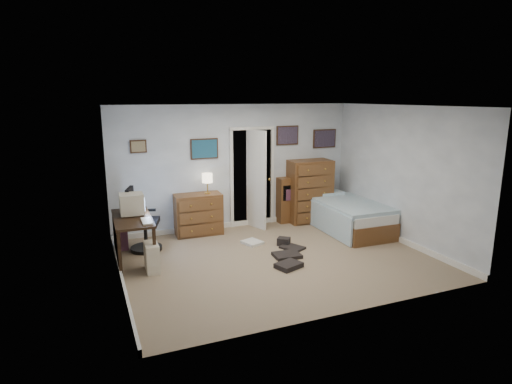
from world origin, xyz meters
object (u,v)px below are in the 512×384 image
(computer_desk, at_px, (127,228))
(tall_dresser, at_px, (309,191))
(low_dresser, at_px, (198,214))
(bed, at_px, (347,215))
(office_chair, at_px, (141,226))

(computer_desk, distance_m, tall_dresser, 3.98)
(low_dresser, xyz_separation_m, tall_dresser, (2.44, -0.02, 0.26))
(computer_desk, bearing_deg, bed, 2.25)
(computer_desk, relative_size, office_chair, 1.15)
(low_dresser, bearing_deg, computer_desk, -143.81)
(office_chair, bearing_deg, low_dresser, 41.62)
(tall_dresser, bearing_deg, bed, -61.40)
(computer_desk, relative_size, bed, 0.65)
(computer_desk, height_order, low_dresser, low_dresser)
(tall_dresser, bearing_deg, low_dresser, -177.34)
(computer_desk, bearing_deg, tall_dresser, 14.80)
(computer_desk, xyz_separation_m, low_dresser, (1.42, 0.95, -0.17))
(tall_dresser, bearing_deg, computer_desk, -163.28)
(computer_desk, height_order, office_chair, office_chair)
(computer_desk, xyz_separation_m, tall_dresser, (3.87, 0.93, 0.10))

